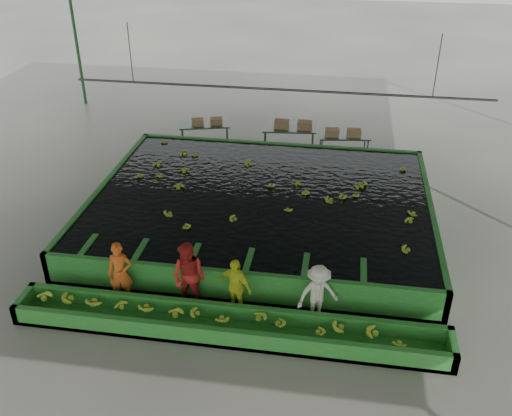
% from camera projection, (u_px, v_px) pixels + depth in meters
% --- Properties ---
extents(ground, '(80.00, 80.00, 0.00)m').
position_uv_depth(ground, '(253.00, 247.00, 16.11)').
color(ground, slate).
rests_on(ground, ground).
extents(shed_roof, '(20.00, 22.00, 0.04)m').
position_uv_depth(shed_roof, '(253.00, 73.00, 13.63)').
color(shed_roof, gray).
rests_on(shed_roof, shed_posts).
extents(shed_posts, '(20.00, 22.00, 5.00)m').
position_uv_depth(shed_posts, '(253.00, 168.00, 14.87)').
color(shed_posts, '#285D2B').
rests_on(shed_posts, ground).
extents(flotation_tank, '(10.00, 8.00, 0.90)m').
position_uv_depth(flotation_tank, '(261.00, 208.00, 17.17)').
color(flotation_tank, '#287A27').
rests_on(flotation_tank, ground).
extents(tank_water, '(9.70, 7.70, 0.00)m').
position_uv_depth(tank_water, '(261.00, 196.00, 16.97)').
color(tank_water, black).
rests_on(tank_water, flotation_tank).
extents(sorting_trough, '(10.00, 1.00, 0.50)m').
position_uv_depth(sorting_trough, '(227.00, 325.00, 12.90)').
color(sorting_trough, '#287A27').
rests_on(sorting_trough, ground).
extents(cableway_rail, '(0.08, 0.08, 14.00)m').
position_uv_depth(cableway_rail, '(277.00, 89.00, 18.91)').
color(cableway_rail, '#59605B').
rests_on(cableway_rail, shed_roof).
extents(rail_hanger_left, '(0.04, 0.04, 2.00)m').
position_uv_depth(rail_hanger_left, '(130.00, 53.00, 19.10)').
color(rail_hanger_left, '#59605B').
rests_on(rail_hanger_left, shed_roof).
extents(rail_hanger_right, '(0.04, 0.04, 2.00)m').
position_uv_depth(rail_hanger_right, '(437.00, 66.00, 17.72)').
color(rail_hanger_right, '#59605B').
rests_on(rail_hanger_right, shed_roof).
extents(worker_a, '(0.65, 0.49, 1.62)m').
position_uv_depth(worker_a, '(120.00, 273.00, 13.69)').
color(worker_a, '#CC5418').
rests_on(worker_a, ground).
extents(worker_b, '(1.01, 0.87, 1.78)m').
position_uv_depth(worker_b, '(189.00, 277.00, 13.42)').
color(worker_b, '#AB221B').
rests_on(worker_b, ground).
extents(worker_c, '(0.95, 0.70, 1.50)m').
position_uv_depth(worker_c, '(235.00, 286.00, 13.33)').
color(worker_c, '#CFDF23').
rests_on(worker_c, ground).
extents(worker_d, '(1.13, 0.93, 1.52)m').
position_uv_depth(worker_d, '(318.00, 294.00, 13.06)').
color(worker_d, beige).
rests_on(worker_d, ground).
extents(packing_table_left, '(2.05, 1.23, 0.87)m').
position_uv_depth(packing_table_left, '(205.00, 135.00, 22.16)').
color(packing_table_left, '#59605B').
rests_on(packing_table_left, ground).
extents(packing_table_mid, '(2.07, 0.98, 0.91)m').
position_uv_depth(packing_table_mid, '(289.00, 139.00, 21.72)').
color(packing_table_mid, '#59605B').
rests_on(packing_table_mid, ground).
extents(packing_table_right, '(1.95, 1.00, 0.85)m').
position_uv_depth(packing_table_right, '(343.00, 146.00, 21.24)').
color(packing_table_right, '#59605B').
rests_on(packing_table_right, ground).
extents(box_stack_left, '(1.21, 0.64, 0.25)m').
position_uv_depth(box_stack_left, '(207.00, 125.00, 21.91)').
color(box_stack_left, '#9A704B').
rests_on(box_stack_left, packing_table_left).
extents(box_stack_mid, '(1.42, 0.41, 0.30)m').
position_uv_depth(box_stack_mid, '(293.00, 128.00, 21.47)').
color(box_stack_mid, '#9A704B').
rests_on(box_stack_mid, packing_table_mid).
extents(box_stack_right, '(1.32, 0.48, 0.28)m').
position_uv_depth(box_stack_right, '(343.00, 136.00, 20.97)').
color(box_stack_right, '#9A704B').
rests_on(box_stack_right, packing_table_right).
extents(floating_bananas, '(8.71, 5.94, 0.12)m').
position_uv_depth(floating_bananas, '(265.00, 184.00, 17.66)').
color(floating_bananas, '#89A724').
rests_on(floating_bananas, tank_water).
extents(trough_bananas, '(9.40, 0.63, 0.13)m').
position_uv_depth(trough_bananas, '(227.00, 320.00, 12.83)').
color(trough_bananas, '#89A724').
rests_on(trough_bananas, sorting_trough).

